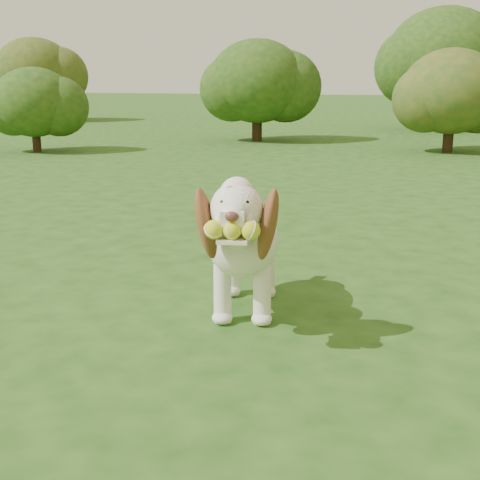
# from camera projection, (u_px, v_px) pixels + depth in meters

# --- Properties ---
(ground) EXTENTS (80.00, 80.00, 0.00)m
(ground) POSITION_uv_depth(u_px,v_px,m) (107.00, 339.00, 2.90)
(ground) COLOR #1E4513
(ground) RESTS_ON ground
(dog) EXTENTS (0.51, 1.10, 0.72)m
(dog) POSITION_uv_depth(u_px,v_px,m) (244.00, 237.00, 3.12)
(dog) COLOR white
(dog) RESTS_ON ground
(shrub_a) EXTENTS (1.21, 1.21, 1.25)m
(shrub_a) POSITION_uv_depth(u_px,v_px,m) (34.00, 102.00, 9.93)
(shrub_a) COLOR #382314
(shrub_a) RESTS_ON ground
(shrub_i) EXTENTS (2.43, 2.43, 2.52)m
(shrub_i) POSITION_uv_depth(u_px,v_px,m) (444.00, 58.00, 13.80)
(shrub_i) COLOR #382314
(shrub_i) RESTS_ON ground
(shrub_g) EXTENTS (2.00, 2.00, 2.07)m
(shrub_g) POSITION_uv_depth(u_px,v_px,m) (34.00, 72.00, 16.81)
(shrub_g) COLOR #382314
(shrub_g) RESTS_ON ground
(shrub_b) EXTENTS (1.69, 1.69, 1.75)m
(shrub_b) POSITION_uv_depth(u_px,v_px,m) (257.00, 81.00, 11.56)
(shrub_b) COLOR #382314
(shrub_b) RESTS_ON ground
(shrub_c) EXTENTS (1.47, 1.47, 1.52)m
(shrub_c) POSITION_uv_depth(u_px,v_px,m) (452.00, 91.00, 9.82)
(shrub_c) COLOR #382314
(shrub_c) RESTS_ON ground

